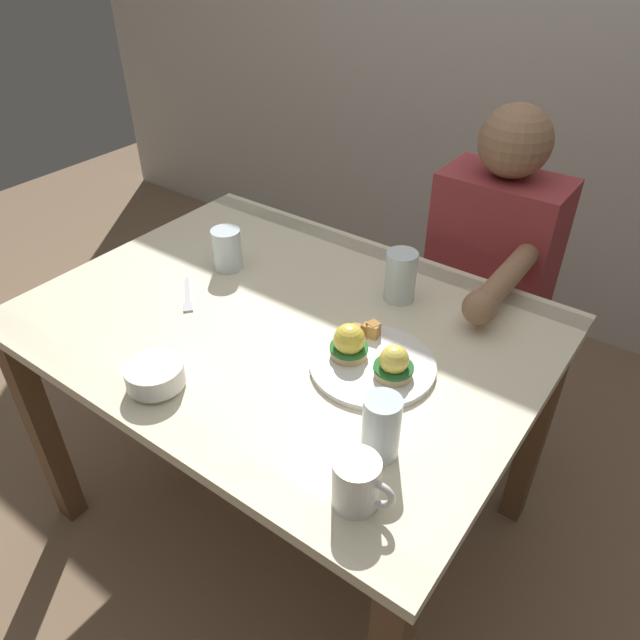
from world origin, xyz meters
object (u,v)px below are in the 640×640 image
(eggs_benedict_plate, at_px, (371,358))
(water_glass_far, at_px, (400,279))
(water_glass_near, at_px, (381,431))
(water_glass_extra, at_px, (227,251))
(dining_table, at_px, (285,353))
(diner_person, at_px, (487,278))
(coffee_mug, at_px, (357,482))
(fork, at_px, (188,296))
(fruit_bowl, at_px, (155,376))

(eggs_benedict_plate, xyz_separation_m, water_glass_far, (-0.08, 0.27, 0.03))
(eggs_benedict_plate, distance_m, water_glass_near, 0.24)
(water_glass_near, distance_m, water_glass_extra, 0.74)
(dining_table, bearing_deg, water_glass_far, 53.04)
(water_glass_extra, relative_size, diner_person, 0.10)
(water_glass_extra, bearing_deg, dining_table, -19.51)
(dining_table, height_order, coffee_mug, coffee_mug)
(fork, bearing_deg, water_glass_near, -12.94)
(water_glass_far, distance_m, water_glass_extra, 0.47)
(fruit_bowl, bearing_deg, dining_table, 80.04)
(water_glass_far, distance_m, diner_person, 0.40)
(coffee_mug, height_order, water_glass_far, water_glass_far)
(water_glass_far, height_order, diner_person, diner_person)
(diner_person, bearing_deg, water_glass_extra, -136.74)
(fruit_bowl, relative_size, water_glass_far, 0.93)
(diner_person, bearing_deg, coffee_mug, -80.51)
(water_glass_far, xyz_separation_m, diner_person, (0.09, 0.36, -0.14))
(dining_table, relative_size, water_glass_extra, 10.73)
(eggs_benedict_plate, bearing_deg, diner_person, 89.20)
(eggs_benedict_plate, height_order, water_glass_near, water_glass_near)
(fork, xyz_separation_m, diner_person, (0.52, 0.67, -0.09))
(fork, bearing_deg, fruit_bowl, -54.47)
(water_glass_far, bearing_deg, water_glass_extra, -162.37)
(water_glass_extra, distance_m, diner_person, 0.75)
(diner_person, bearing_deg, water_glass_far, -104.25)
(water_glass_near, bearing_deg, diner_person, 99.06)
(water_glass_extra, bearing_deg, fruit_bowl, -64.48)
(dining_table, relative_size, fork, 9.51)
(fruit_bowl, height_order, water_glass_extra, water_glass_extra)
(dining_table, relative_size, diner_person, 1.05)
(water_glass_near, height_order, water_glass_far, same)
(coffee_mug, relative_size, diner_person, 0.10)
(fork, bearing_deg, water_glass_extra, 95.60)
(fork, distance_m, water_glass_far, 0.53)
(dining_table, height_order, fork, fork)
(dining_table, distance_m, water_glass_far, 0.34)
(fork, relative_size, water_glass_far, 0.98)
(coffee_mug, xyz_separation_m, fork, (-0.68, 0.26, -0.05))
(eggs_benedict_plate, bearing_deg, coffee_mug, -61.58)
(eggs_benedict_plate, relative_size, fruit_bowl, 2.25)
(dining_table, height_order, water_glass_near, water_glass_near)
(dining_table, height_order, fruit_bowl, fruit_bowl)
(eggs_benedict_plate, bearing_deg, water_glass_near, -53.85)
(eggs_benedict_plate, relative_size, water_glass_extra, 2.41)
(fruit_bowl, relative_size, water_glass_near, 0.93)
(eggs_benedict_plate, distance_m, diner_person, 0.64)
(eggs_benedict_plate, bearing_deg, fork, -175.35)
(water_glass_extra, xyz_separation_m, diner_person, (0.54, 0.51, -0.14))
(fork, xyz_separation_m, water_glass_near, (0.65, -0.15, 0.05))
(dining_table, xyz_separation_m, water_glass_far, (0.18, 0.24, 0.16))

